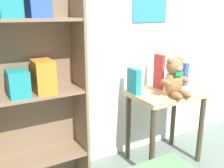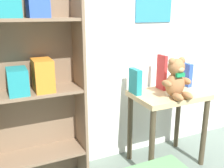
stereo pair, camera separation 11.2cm
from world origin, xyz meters
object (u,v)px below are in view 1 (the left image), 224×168
(bookshelf_side, at_px, (29,79))
(book_standing_red, at_px, (159,72))
(teddy_bear, at_px, (175,78))
(book_standing_blue, at_px, (181,73))
(book_standing_teal, at_px, (134,81))
(display_table, at_px, (166,106))

(bookshelf_side, xyz_separation_m, book_standing_red, (0.95, -0.04, -0.05))
(teddy_bear, relative_size, book_standing_blue, 1.51)
(book_standing_blue, bearing_deg, book_standing_red, -177.18)
(book_standing_blue, bearing_deg, book_standing_teal, -176.42)
(teddy_bear, xyz_separation_m, book_standing_teal, (-0.22, 0.18, -0.03))
(book_standing_red, bearing_deg, book_standing_blue, 0.63)
(book_standing_blue, bearing_deg, teddy_bear, -139.93)
(book_standing_teal, bearing_deg, book_standing_red, 3.88)
(book_standing_teal, height_order, book_standing_red, book_standing_red)
(display_table, xyz_separation_m, book_standing_red, (0.00, 0.10, 0.24))
(book_standing_red, bearing_deg, bookshelf_side, 177.54)
(bookshelf_side, relative_size, book_standing_blue, 7.33)
(display_table, height_order, book_standing_teal, book_standing_teal)
(book_standing_teal, bearing_deg, bookshelf_side, 177.79)
(display_table, relative_size, book_standing_red, 2.17)
(bookshelf_side, bearing_deg, book_standing_teal, -3.83)
(display_table, bearing_deg, book_standing_blue, 23.73)
(display_table, bearing_deg, book_standing_red, 90.00)
(book_standing_teal, bearing_deg, display_table, -19.52)
(book_standing_red, xyz_separation_m, book_standing_blue, (0.23, 0.00, -0.04))
(teddy_bear, bearing_deg, bookshelf_side, 166.01)
(display_table, relative_size, book_standing_teal, 3.16)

